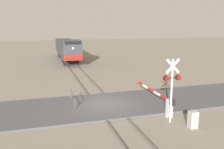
% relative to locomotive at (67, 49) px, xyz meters
% --- Properties ---
extents(ground_plane, '(160.00, 160.00, 0.00)m').
position_rel_locomotive_xyz_m(ground_plane, '(0.00, -25.17, -2.03)').
color(ground_plane, gray).
extents(rail_track_left, '(0.08, 80.00, 0.15)m').
position_rel_locomotive_xyz_m(rail_track_left, '(-0.72, -25.17, -1.96)').
color(rail_track_left, '#59544C').
rests_on(rail_track_left, ground_plane).
extents(rail_track_right, '(0.08, 80.00, 0.15)m').
position_rel_locomotive_xyz_m(rail_track_right, '(0.72, -25.17, -1.96)').
color(rail_track_right, '#59544C').
rests_on(rail_track_right, ground_plane).
extents(road_surface, '(36.00, 6.01, 0.17)m').
position_rel_locomotive_xyz_m(road_surface, '(0.00, -25.17, -1.95)').
color(road_surface, '#47474C').
rests_on(road_surface, ground_plane).
extents(locomotive, '(2.74, 16.34, 3.91)m').
position_rel_locomotive_xyz_m(locomotive, '(0.00, 0.00, 0.00)').
color(locomotive, black).
rests_on(locomotive, ground_plane).
extents(crossing_signal, '(1.18, 0.33, 4.15)m').
position_rel_locomotive_xyz_m(crossing_signal, '(3.26, -29.36, 0.56)').
color(crossing_signal, '#ADADB2').
rests_on(crossing_signal, ground_plane).
extents(crossing_gate, '(0.36, 6.06, 1.38)m').
position_rel_locomotive_xyz_m(crossing_gate, '(3.61, -27.81, -1.17)').
color(crossing_gate, silver).
rests_on(crossing_gate, ground_plane).
extents(utility_cabinet, '(0.51, 0.44, 1.07)m').
position_rel_locomotive_xyz_m(utility_cabinet, '(4.12, -30.53, -1.50)').
color(utility_cabinet, '#999993').
rests_on(utility_cabinet, ground_plane).
extents(guard_railing, '(0.08, 2.46, 0.95)m').
position_rel_locomotive_xyz_m(guard_railing, '(-2.32, -24.33, -1.42)').
color(guard_railing, '#4C4742').
rests_on(guard_railing, ground_plane).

